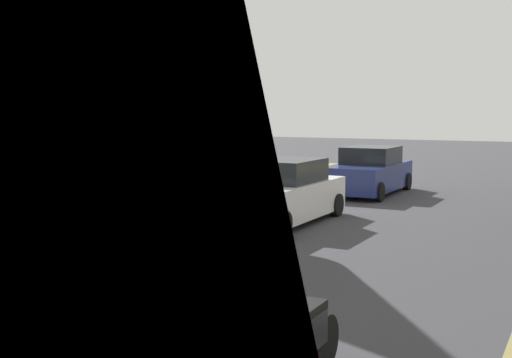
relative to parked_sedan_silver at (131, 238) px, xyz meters
The scene contains 4 objects.
parked_sedan_silver is the anchor object (origin of this frame).
parked_sedan_white 6.10m from the parked_sedan_silver, 92.23° to the left, with size 1.94×4.40×1.57m.
parked_sedan_navy 12.55m from the parked_sedan_silver, 90.16° to the left, with size 1.94×4.40×1.57m.
parked_motorcycle 4.81m from the parked_sedan_silver, 31.66° to the right, with size 0.60×2.05×0.97m.
Camera 1 is at (4.36, -1.18, 2.78)m, focal length 44.68 mm.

